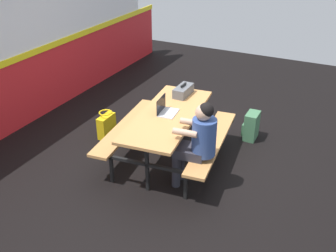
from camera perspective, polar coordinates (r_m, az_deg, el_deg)
ground_plane at (r=5.92m, az=1.35°, el=-3.47°), size 10.00×10.00×0.02m
accent_backdrop at (r=6.87m, az=-19.47°, el=11.04°), size 8.00×0.14×2.60m
picnic_table_main at (r=5.38m, az=-0.00°, el=0.23°), size 1.95×1.74×0.74m
student_nearer at (r=4.79m, az=4.37°, el=-1.91°), size 0.39×0.54×1.21m
laptop_silver at (r=5.31m, az=-0.32°, el=2.38°), size 0.34×0.25×0.22m
toolbox_grey at (r=5.85m, az=2.26°, el=5.18°), size 0.40×0.18×0.18m
backpack_dark at (r=6.23m, az=12.08°, el=-0.01°), size 0.30×0.22×0.44m
tote_bag_bright at (r=6.24m, az=-8.98°, el=0.09°), size 0.34×0.21×0.43m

